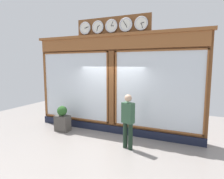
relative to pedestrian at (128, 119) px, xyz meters
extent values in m
plane|color=gray|center=(1.02, 1.70, -0.93)|extent=(14.00, 14.00, 0.00)
cube|color=brown|center=(1.02, -1.25, 0.86)|extent=(6.54, 0.30, 3.57)
cube|color=#191E33|center=(1.02, -1.08, -0.79)|extent=(6.54, 0.08, 0.28)
cube|color=brown|center=(1.02, -1.06, 2.41)|extent=(6.41, 0.08, 0.46)
cube|color=brown|center=(1.02, -1.08, 2.69)|extent=(6.67, 0.20, 0.10)
cube|color=silver|center=(-0.63, -1.09, 0.78)|extent=(2.92, 0.02, 2.61)
cube|color=brown|center=(-0.63, -1.07, 2.11)|extent=(3.02, 0.04, 0.05)
cube|color=brown|center=(-0.63, -1.07, -0.56)|extent=(3.02, 0.04, 0.05)
cube|color=brown|center=(-2.12, -1.07, 0.78)|extent=(0.05, 0.04, 2.71)
cube|color=brown|center=(0.85, -1.07, 0.78)|extent=(0.05, 0.04, 2.71)
cube|color=silver|center=(2.68, -1.09, 0.78)|extent=(2.92, 0.02, 2.61)
cube|color=brown|center=(2.68, -1.07, 2.11)|extent=(3.02, 0.04, 0.05)
cube|color=brown|center=(2.68, -1.07, -0.56)|extent=(3.02, 0.04, 0.05)
cube|color=brown|center=(4.17, -1.07, 0.78)|extent=(0.05, 0.04, 2.71)
cube|color=brown|center=(1.20, -1.07, 0.78)|extent=(0.05, 0.04, 2.71)
cube|color=brown|center=(1.02, -1.07, 0.78)|extent=(0.20, 0.10, 2.71)
cube|color=brown|center=(1.02, -1.12, 3.00)|extent=(2.82, 0.06, 0.66)
cylinder|color=white|center=(-0.06, -1.04, 3.00)|extent=(0.38, 0.02, 0.38)
torus|color=silver|center=(-0.06, -1.04, 3.00)|extent=(0.47, 0.05, 0.47)
cube|color=black|center=(-0.11, -1.03, 3.01)|extent=(0.11, 0.01, 0.04)
cube|color=black|center=(-0.09, -1.03, 2.92)|extent=(0.07, 0.01, 0.16)
sphere|color=black|center=(-0.06, -1.02, 3.00)|extent=(0.02, 0.02, 0.02)
cylinder|color=white|center=(0.48, -1.04, 3.00)|extent=(0.38, 0.02, 0.38)
torus|color=silver|center=(0.48, -1.04, 3.00)|extent=(0.48, 0.07, 0.48)
cube|color=black|center=(0.46, -1.03, 2.95)|extent=(0.07, 0.01, 0.10)
cube|color=black|center=(0.53, -1.03, 3.07)|extent=(0.10, 0.01, 0.14)
sphere|color=black|center=(0.48, -1.02, 3.00)|extent=(0.02, 0.02, 0.02)
cylinder|color=white|center=(1.02, -1.04, 3.00)|extent=(0.38, 0.02, 0.38)
torus|color=silver|center=(1.02, -1.04, 3.00)|extent=(0.47, 0.05, 0.47)
cube|color=black|center=(0.97, -1.03, 2.99)|extent=(0.11, 0.01, 0.03)
cube|color=black|center=(0.99, -1.03, 3.07)|extent=(0.08, 0.01, 0.15)
sphere|color=black|center=(1.02, -1.02, 3.00)|extent=(0.02, 0.02, 0.02)
cylinder|color=white|center=(1.57, -1.04, 3.00)|extent=(0.38, 0.02, 0.38)
torus|color=silver|center=(1.57, -1.04, 3.00)|extent=(0.47, 0.05, 0.47)
cube|color=black|center=(1.52, -1.03, 3.03)|extent=(0.10, 0.01, 0.07)
cube|color=black|center=(1.59, -1.03, 2.92)|extent=(0.05, 0.01, 0.16)
sphere|color=black|center=(1.57, -1.02, 3.00)|extent=(0.02, 0.02, 0.02)
cylinder|color=white|center=(2.11, -1.04, 3.00)|extent=(0.38, 0.02, 0.38)
torus|color=silver|center=(2.11, -1.04, 3.00)|extent=(0.47, 0.05, 0.47)
cube|color=black|center=(2.06, -1.03, 3.01)|extent=(0.11, 0.01, 0.03)
cube|color=black|center=(2.03, -1.03, 3.02)|extent=(0.16, 0.01, 0.05)
sphere|color=black|center=(2.11, -1.02, 3.00)|extent=(0.02, 0.02, 0.02)
cylinder|color=#1C2F21|center=(0.09, -0.03, -0.52)|extent=(0.14, 0.14, 0.82)
cylinder|color=#1C2F21|center=(-0.09, 0.03, -0.52)|extent=(0.14, 0.14, 0.82)
cube|color=#33563D|center=(0.00, 0.00, 0.20)|extent=(0.41, 0.32, 0.62)
sphere|color=tan|center=(0.00, 0.00, 0.65)|extent=(0.22, 0.22, 0.22)
cube|color=#4C4742|center=(2.85, -0.47, -0.62)|extent=(0.56, 0.36, 0.61)
sphere|color=#285623|center=(2.85, -0.47, -0.13)|extent=(0.38, 0.38, 0.38)
camera|label=1|loc=(-1.90, 5.42, 1.65)|focal=31.15mm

